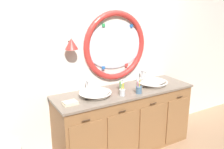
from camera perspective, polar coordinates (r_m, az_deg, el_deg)
The scene contains 10 objects.
back_wall_assembly at distance 3.41m, azimuth -1.45°, elevation 4.13°, with size 6.40×0.26×2.60m.
vanity_counter at distance 3.46m, azimuth 3.02°, elevation -10.84°, with size 2.01×0.66×0.91m.
sink_basin_left at distance 3.02m, azimuth -4.07°, elevation -4.39°, with size 0.42×0.42×0.11m.
sink_basin_right at distance 3.52m, azimuth 9.81°, elevation -1.76°, with size 0.44×0.44×0.10m.
faucet_set_left at distance 3.24m, azimuth -6.07°, elevation -2.96°, with size 0.23×0.13×0.16m.
faucet_set_right at distance 3.70m, azimuth 7.31°, elevation -0.49°, with size 0.21×0.15×0.18m.
toothbrush_holder_left at distance 3.06m, azimuth 2.52°, elevation -4.25°, with size 0.08×0.08×0.20m.
toothbrush_holder_right at distance 3.16m, azimuth 6.53°, elevation -3.63°, with size 0.09×0.09×0.22m.
soap_dispenser at distance 3.26m, azimuth 2.38°, elevation -2.65°, with size 0.07×0.07×0.16m.
folded_hand_towel at distance 2.84m, azimuth -10.14°, elevation -6.81°, with size 0.18×0.13×0.04m.
Camera 1 is at (-1.60, -2.34, 2.00)m, focal length 37.70 mm.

